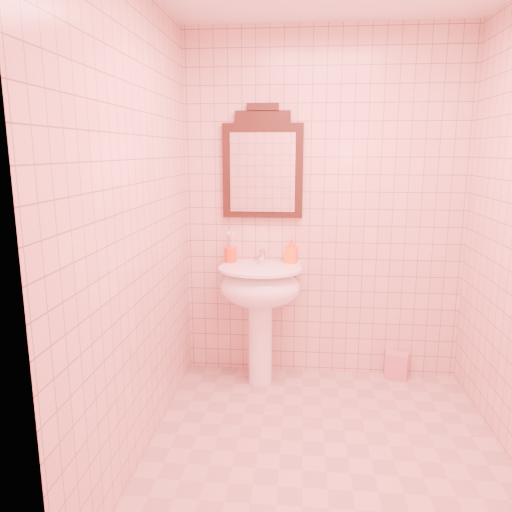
# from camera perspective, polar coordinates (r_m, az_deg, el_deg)

# --- Properties ---
(floor) EXTENTS (2.20, 2.20, 0.00)m
(floor) POSITION_cam_1_polar(r_m,az_deg,el_deg) (3.00, 7.90, -21.74)
(floor) COLOR tan
(floor) RESTS_ON ground
(back_wall) EXTENTS (2.00, 0.02, 2.50)m
(back_wall) POSITION_cam_1_polar(r_m,az_deg,el_deg) (3.62, 7.71, 5.35)
(back_wall) COLOR beige
(back_wall) RESTS_ON floor
(pedestal_sink) EXTENTS (0.58, 0.58, 0.86)m
(pedestal_sink) POSITION_cam_1_polar(r_m,az_deg,el_deg) (3.52, 0.48, -4.50)
(pedestal_sink) COLOR white
(pedestal_sink) RESTS_ON floor
(faucet) EXTENTS (0.04, 0.16, 0.11)m
(faucet) POSITION_cam_1_polar(r_m,az_deg,el_deg) (3.59, 0.67, 0.07)
(faucet) COLOR white
(faucet) RESTS_ON pedestal_sink
(mirror) EXTENTS (0.57, 0.06, 0.79)m
(mirror) POSITION_cam_1_polar(r_m,az_deg,el_deg) (3.58, 0.78, 10.27)
(mirror) COLOR black
(mirror) RESTS_ON back_wall
(toothbrush_cup) EXTENTS (0.09, 0.09, 0.20)m
(toothbrush_cup) POSITION_cam_1_polar(r_m,az_deg,el_deg) (3.63, -2.93, 0.16)
(toothbrush_cup) COLOR red
(toothbrush_cup) RESTS_ON pedestal_sink
(soap_dispenser) EXTENTS (0.10, 0.10, 0.18)m
(soap_dispenser) POSITION_cam_1_polar(r_m,az_deg,el_deg) (3.60, 4.07, 0.57)
(soap_dispenser) COLOR orange
(soap_dispenser) RESTS_ON pedestal_sink
(towel) EXTENTS (0.18, 0.15, 0.19)m
(towel) POSITION_cam_1_polar(r_m,az_deg,el_deg) (3.93, 15.78, -11.93)
(towel) COLOR pink
(towel) RESTS_ON floor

